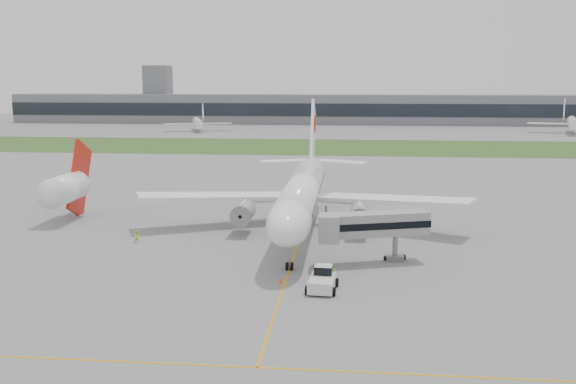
# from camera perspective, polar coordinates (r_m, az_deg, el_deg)

# --- Properties ---
(ground) EXTENTS (600.00, 600.00, 0.00)m
(ground) POSITION_cam_1_polar(r_m,az_deg,el_deg) (87.26, 1.08, -4.09)
(ground) COLOR slate
(ground) RESTS_ON ground
(apron_markings) EXTENTS (70.00, 70.00, 0.04)m
(apron_markings) POSITION_cam_1_polar(r_m,az_deg,el_deg) (82.43, 0.80, -4.93)
(apron_markings) COLOR orange
(apron_markings) RESTS_ON ground
(grass_strip) EXTENTS (600.00, 50.00, 0.02)m
(grass_strip) POSITION_cam_1_polar(r_m,az_deg,el_deg) (205.58, 3.77, 4.04)
(grass_strip) COLOR #305720
(grass_strip) RESTS_ON ground
(terminal_building) EXTENTS (320.00, 22.30, 14.00)m
(terminal_building) POSITION_cam_1_polar(r_m,az_deg,el_deg) (314.64, 4.47, 7.37)
(terminal_building) COLOR slate
(terminal_building) RESTS_ON ground
(control_tower) EXTENTS (12.00, 12.00, 56.00)m
(control_tower) POSITION_cam_1_polar(r_m,az_deg,el_deg) (331.50, -11.38, 6.12)
(control_tower) COLOR slate
(control_tower) RESTS_ON ground
(airliner) EXTENTS (48.13, 53.95, 17.88)m
(airliner) POSITION_cam_1_polar(r_m,az_deg,el_deg) (90.84, 1.34, 0.12)
(airliner) COLOR white
(airliner) RESTS_ON ground
(pushback_tug) EXTENTS (3.31, 4.65, 2.29)m
(pushback_tug) POSITION_cam_1_polar(r_m,az_deg,el_deg) (66.16, 3.09, -7.77)
(pushback_tug) COLOR silver
(pushback_tug) RESTS_ON ground
(jet_bridge) EXTENTS (12.93, 7.37, 6.17)m
(jet_bridge) POSITION_cam_1_polar(r_m,az_deg,el_deg) (74.86, 7.22, -2.95)
(jet_bridge) COLOR gray
(jet_bridge) RESTS_ON ground
(safety_cone_left) EXTENTS (0.40, 0.40, 0.55)m
(safety_cone_left) POSITION_cam_1_polar(r_m,az_deg,el_deg) (68.29, -0.68, -7.88)
(safety_cone_left) COLOR #FF4F0D
(safety_cone_left) RESTS_ON ground
(safety_cone_right) EXTENTS (0.41, 0.41, 0.57)m
(safety_cone_right) POSITION_cam_1_polar(r_m,az_deg,el_deg) (69.92, 3.58, -7.46)
(safety_cone_right) COLOR #FF4F0D
(safety_cone_right) RESTS_ON ground
(ground_crew_near) EXTENTS (0.70, 0.58, 1.65)m
(ground_crew_near) POSITION_cam_1_polar(r_m,az_deg,el_deg) (68.03, 4.09, -7.49)
(ground_crew_near) COLOR #A4C821
(ground_crew_near) RESTS_ON ground
(ground_crew_far) EXTENTS (0.98, 0.97, 1.60)m
(ground_crew_far) POSITION_cam_1_polar(r_m,az_deg,el_deg) (87.04, -13.26, -3.85)
(ground_crew_far) COLOR #E7FF2A
(ground_crew_far) RESTS_ON ground
(neighbor_aircraft) EXTENTS (4.37, 15.41, 12.66)m
(neighbor_aircraft) POSITION_cam_1_polar(r_m,az_deg,el_deg) (102.72, -19.10, 0.36)
(neighbor_aircraft) COLOR red
(neighbor_aircraft) RESTS_ON ground
(distant_aircraft_left) EXTENTS (34.00, 31.83, 10.69)m
(distant_aircraft_left) POSITION_cam_1_polar(r_m,az_deg,el_deg) (269.72, -8.00, 5.38)
(distant_aircraft_left) COLOR white
(distant_aircraft_left) RESTS_ON ground
(distant_aircraft_right) EXTENTS (40.64, 37.97, 12.85)m
(distant_aircraft_right) POSITION_cam_1_polar(r_m,az_deg,el_deg) (279.35, 23.91, 4.78)
(distant_aircraft_right) COLOR white
(distant_aircraft_right) RESTS_ON ground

